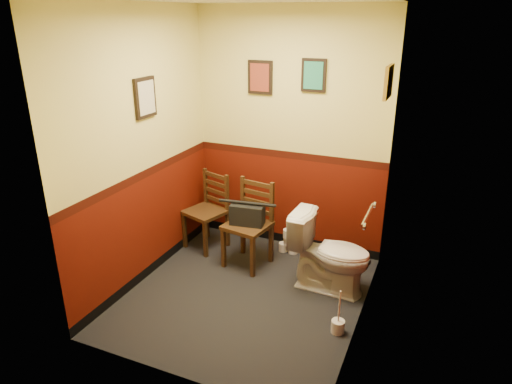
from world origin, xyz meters
TOP-DOWN VIEW (x-y plane):
  - floor at (0.00, 0.00)m, footprint 2.20×2.40m
  - wall_back at (0.00, 1.20)m, footprint 2.20×0.00m
  - wall_front at (0.00, -1.20)m, footprint 2.20×0.00m
  - wall_left at (-1.10, 0.00)m, footprint 0.00×2.40m
  - wall_right at (1.10, 0.00)m, footprint 0.00×2.40m
  - grab_bar at (1.07, 0.25)m, footprint 0.05×0.56m
  - framed_print_back_a at (-0.35, 1.18)m, footprint 0.28×0.04m
  - framed_print_back_b at (0.25, 1.18)m, footprint 0.26×0.04m
  - framed_print_left at (-1.08, 0.10)m, footprint 0.04×0.30m
  - framed_print_right at (1.08, 0.60)m, footprint 0.04×0.34m
  - toilet at (0.72, 0.43)m, footprint 0.82×0.48m
  - toilet_brush at (0.97, -0.21)m, footprint 0.12×0.12m
  - chair_left at (-0.84, 0.78)m, footprint 0.52×0.52m
  - chair_right at (-0.22, 0.59)m, footprint 0.50×0.50m
  - handbag at (-0.23, 0.55)m, footprint 0.38×0.23m
  - tp_stack at (0.09, 0.98)m, footprint 0.23×0.14m

SIDE VIEW (x-z plane):
  - floor at x=0.00m, z-range 0.00..0.00m
  - toilet_brush at x=0.97m, z-range -0.14..0.28m
  - tp_stack at x=0.09m, z-range -0.02..0.27m
  - toilet at x=0.72m, z-range 0.00..0.79m
  - chair_left at x=-0.84m, z-range 0.00..0.89m
  - chair_right at x=-0.22m, z-range 0.00..0.94m
  - handbag at x=-0.23m, z-range 0.47..0.73m
  - grab_bar at x=1.07m, z-range 0.92..0.98m
  - wall_back at x=0.00m, z-range 0.00..2.70m
  - wall_front at x=0.00m, z-range 0.00..2.70m
  - wall_left at x=-1.10m, z-range 0.00..2.70m
  - wall_right at x=1.10m, z-range 0.00..2.70m
  - framed_print_left at x=-1.08m, z-range 1.66..2.04m
  - framed_print_back_a at x=-0.35m, z-range 1.77..2.13m
  - framed_print_back_b at x=0.25m, z-range 1.83..2.17m
  - framed_print_right at x=1.08m, z-range 1.91..2.19m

